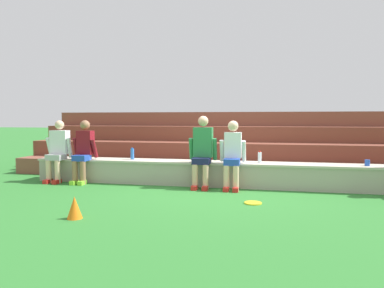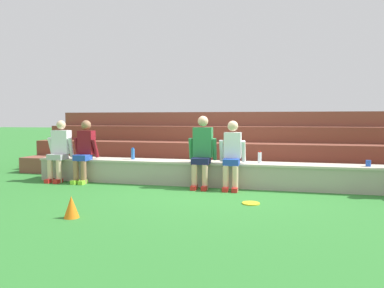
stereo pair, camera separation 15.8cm
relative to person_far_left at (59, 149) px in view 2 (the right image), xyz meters
The scene contains 12 objects.
ground_plane 3.44m from the person_far_left, ahead, with size 80.00×80.00×0.00m, color #2D752D.
stone_seating_wall 3.41m from the person_far_left, ahead, with size 7.69×0.56×0.48m.
brick_bleachers 4.14m from the person_far_left, 35.52° to the left, with size 9.99×2.67×1.50m.
person_far_left is the anchor object (origin of this frame).
person_left_of_center 0.58m from the person_far_left, ahead, with size 0.50×0.54×1.29m.
person_center 3.09m from the person_far_left, ahead, with size 0.55×0.55×1.38m.
person_right_of_center 3.67m from the person_far_left, ahead, with size 0.50×0.56×1.29m.
water_bottle_near_right 4.18m from the person_far_left, ahead, with size 0.07×0.07×0.23m.
water_bottle_mid_right 1.57m from the person_far_left, 10.51° to the left, with size 0.08×0.08×0.24m.
plastic_cup_middle 6.09m from the person_far_left, ahead, with size 0.09×0.09×0.11m, color blue.
frisbee 4.30m from the person_far_left, 15.16° to the right, with size 0.27×0.27×0.02m, color yellow.
sports_cone 3.09m from the person_far_left, 53.53° to the right, with size 0.20×0.20×0.30m, color orange.
Camera 2 is at (1.07, -6.58, 1.33)m, focal length 32.94 mm.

